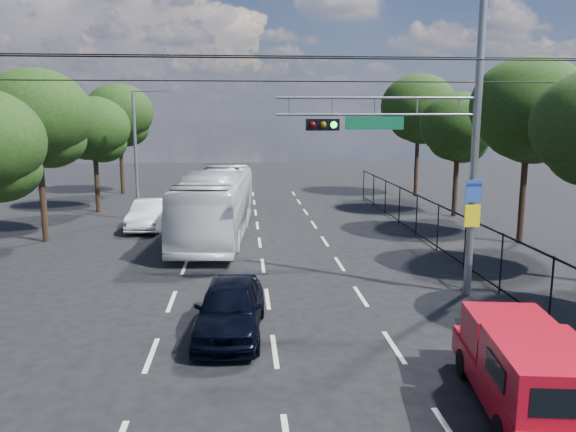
{
  "coord_description": "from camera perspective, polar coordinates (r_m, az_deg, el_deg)",
  "views": [
    {
      "loc": [
        -0.72,
        -9.01,
        5.74
      ],
      "look_at": [
        0.59,
        7.23,
        2.8
      ],
      "focal_mm": 35.0,
      "sensor_mm": 36.0,
      "label": 1
    }
  ],
  "objects": [
    {
      "name": "navy_hatchback",
      "position": [
        15.08,
        -5.91,
        -9.24
      ],
      "size": [
        2.04,
        4.4,
        1.46
      ],
      "primitive_type": "imported",
      "rotation": [
        0.0,
        0.0,
        -0.08
      ],
      "color": "black",
      "rests_on": "ground"
    },
    {
      "name": "white_van",
      "position": [
        29.52,
        -13.86,
        0.17
      ],
      "size": [
        1.82,
        4.56,
        1.47
      ],
      "primitive_type": "imported",
      "rotation": [
        0.0,
        0.0,
        -0.06
      ],
      "color": "white",
      "rests_on": "ground"
    },
    {
      "name": "tree_left_d",
      "position": [
        35.14,
        -19.07,
        8.01
      ],
      "size": [
        4.2,
        4.2,
        6.83
      ],
      "color": "black",
      "rests_on": "ground"
    },
    {
      "name": "red_pickup",
      "position": [
        12.11,
        22.91,
        -14.02
      ],
      "size": [
        2.34,
        4.88,
        1.75
      ],
      "color": "black",
      "rests_on": "ground"
    },
    {
      "name": "tree_left_e",
      "position": [
        42.96,
        -16.75,
        9.52
      ],
      "size": [
        4.92,
        4.92,
        7.99
      ],
      "color": "black",
      "rests_on": "ground"
    },
    {
      "name": "tree_right_e",
      "position": [
        40.94,
        13.14,
        10.24
      ],
      "size": [
        5.28,
        5.28,
        8.58
      ],
      "color": "black",
      "rests_on": "ground"
    },
    {
      "name": "tree_right_c",
      "position": [
        27.11,
        23.27,
        9.4
      ],
      "size": [
        5.1,
        5.1,
        8.29
      ],
      "color": "black",
      "rests_on": "ground"
    },
    {
      "name": "lane_markings",
      "position": [
        23.73,
        -2.74,
        -3.77
      ],
      "size": [
        6.12,
        38.0,
        0.01
      ],
      "color": "beige",
      "rests_on": "ground"
    },
    {
      "name": "tree_left_c",
      "position": [
        27.57,
        -24.09,
        8.63
      ],
      "size": [
        4.8,
        4.8,
        7.8
      ],
      "color": "black",
      "rests_on": "ground"
    },
    {
      "name": "fence_right",
      "position": [
        23.24,
        16.48,
        -1.89
      ],
      "size": [
        0.06,
        34.03,
        2.0
      ],
      "color": "black",
      "rests_on": "ground"
    },
    {
      "name": "white_bus",
      "position": [
        26.61,
        -7.31,
        1.15
      ],
      "size": [
        3.56,
        11.54,
        3.17
      ],
      "primitive_type": "imported",
      "rotation": [
        0.0,
        0.0,
        -0.08
      ],
      "color": "silver",
      "rests_on": "ground"
    },
    {
      "name": "tree_right_d",
      "position": [
        33.34,
        16.92,
        8.27
      ],
      "size": [
        4.32,
        4.32,
        7.02
      ],
      "color": "black",
      "rests_on": "ground"
    },
    {
      "name": "utility_wires",
      "position": [
        17.92,
        -2.38,
        15.0
      ],
      "size": [
        22.0,
        5.04,
        0.74
      ],
      "color": "black",
      "rests_on": "ground"
    },
    {
      "name": "signal_mast",
      "position": [
        18.04,
        14.99,
        8.3
      ],
      "size": [
        6.43,
        0.39,
        9.5
      ],
      "color": "slate",
      "rests_on": "ground"
    },
    {
      "name": "streetlight_left",
      "position": [
        31.57,
        -14.94,
        6.62
      ],
      "size": [
        2.09,
        0.22,
        7.08
      ],
      "color": "slate",
      "rests_on": "ground"
    }
  ]
}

